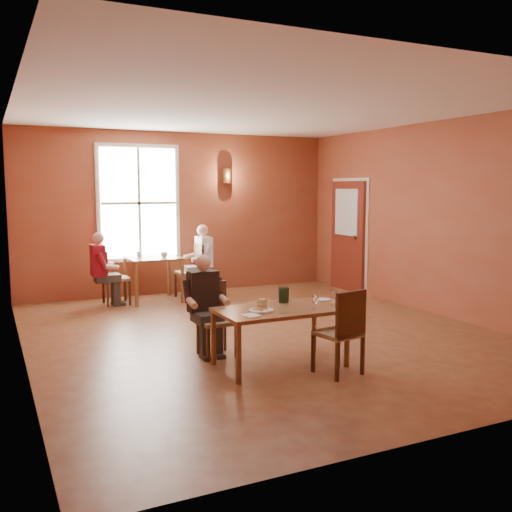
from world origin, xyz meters
name	(u,v)px	position (x,y,z in m)	size (l,w,h in m)	color
ground	(262,334)	(0.00, 0.00, 0.00)	(6.00, 7.00, 0.01)	brown
wall_back	(181,213)	(0.00, 3.50, 1.50)	(6.00, 0.04, 3.00)	brown
wall_front	(460,250)	(0.00, -3.50, 1.50)	(6.00, 0.04, 3.00)	brown
wall_left	(19,232)	(-3.00, 0.00, 1.50)	(0.04, 7.00, 3.00)	brown
wall_right	(436,219)	(3.00, 0.00, 1.50)	(0.04, 7.00, 3.00)	brown
ceiling	(263,109)	(0.00, 0.00, 3.00)	(6.00, 7.00, 0.04)	white
window	(139,203)	(-0.80, 3.45, 1.70)	(1.36, 0.10, 1.96)	white
door	(347,236)	(2.94, 2.30, 1.05)	(0.12, 1.04, 2.10)	maroon
wall_sconce	(227,176)	(0.90, 3.40, 2.20)	(0.16, 0.16, 0.28)	brown
main_table	(280,337)	(-0.43, -1.32, 0.33)	(1.39, 0.78, 0.65)	brown
chair_diner_main	(217,320)	(-0.93, -0.67, 0.43)	(0.38, 0.38, 0.87)	brown
diner_main	(217,309)	(-0.93, -0.70, 0.58)	(0.46, 0.46, 1.15)	black
chair_empty	(338,331)	(0.01, -1.82, 0.46)	(0.41, 0.41, 0.92)	brown
plate_food	(261,310)	(-0.68, -1.35, 0.67)	(0.27, 0.27, 0.04)	silver
sandwich	(262,305)	(-0.62, -1.25, 0.70)	(0.08, 0.07, 0.10)	#B28449
goblet_b	(333,297)	(0.20, -1.43, 0.75)	(0.07, 0.07, 0.19)	white
goblet_c	(315,302)	(-0.10, -1.52, 0.74)	(0.07, 0.07, 0.17)	white
menu_stand	(284,295)	(-0.24, -1.06, 0.74)	(0.11, 0.06, 0.18)	#18311C
knife	(289,313)	(-0.46, -1.58, 0.65)	(0.18, 0.01, 0.00)	silver
napkin	(251,315)	(-0.86, -1.50, 0.66)	(0.16, 0.16, 0.01)	white
side_plate	(323,300)	(0.25, -1.13, 0.66)	(0.17, 0.17, 0.01)	white
second_table	(154,279)	(-0.72, 2.88, 0.39)	(0.88, 0.88, 0.78)	brown
chair_diner_white	(189,271)	(-0.07, 2.88, 0.48)	(0.43, 0.43, 0.96)	#5D2A14
diner_white	(190,263)	(-0.04, 2.88, 0.63)	(0.51, 0.51, 1.26)	white
chair_diner_maroon	(116,277)	(-1.37, 2.88, 0.46)	(0.41, 0.41, 0.93)	brown
diner_maroon	(114,269)	(-1.40, 2.88, 0.60)	(0.48, 0.48, 1.20)	#561822
cup_a	(164,255)	(-0.55, 2.74, 0.82)	(0.11, 0.11, 0.09)	white
cup_b	(139,254)	(-0.93, 2.98, 0.82)	(0.10, 0.10, 0.09)	silver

